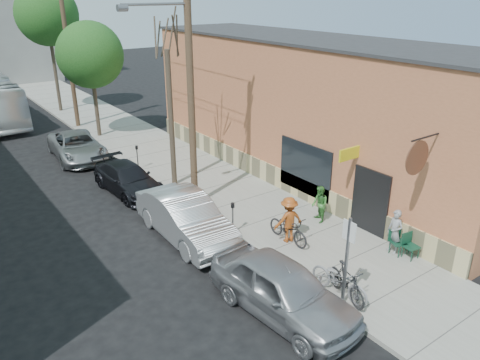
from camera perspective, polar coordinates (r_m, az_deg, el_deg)
ground at (r=15.37m, az=-3.83°, el=-12.00°), size 120.00×120.00×0.00m
sidewalk at (r=25.86m, az=-8.99°, el=2.65°), size 4.50×58.00×0.15m
cafe_building at (r=22.87m, az=8.46°, el=8.53°), size 6.60×20.20×6.61m
sign_post at (r=13.44m, az=12.91°, el=-8.79°), size 0.07×0.45×2.80m
parking_meter_near at (r=17.27m, az=-0.89°, el=-4.05°), size 0.14×0.14×1.24m
parking_meter_far at (r=24.07m, az=-12.43°, el=3.18°), size 0.14×0.14×1.24m
utility_pole_near at (r=18.44m, az=-6.25°, el=12.05°), size 3.57×0.28×10.00m
utility_pole_far at (r=32.42m, az=-20.29°, el=15.13°), size 1.80×0.28×10.00m
tree_bare at (r=21.21m, az=-8.41°, el=7.23°), size 0.24×0.24×6.14m
tree_leafy_mid at (r=29.71m, az=-17.80°, el=14.30°), size 3.89×3.89×6.85m
tree_leafy_far at (r=37.22m, az=-22.48°, el=18.12°), size 4.32×4.32×8.99m
patio_chair_a at (r=17.04m, az=18.74°, el=-7.23°), size 0.66×0.66×0.88m
patio_chair_b at (r=16.95m, az=20.13°, el=-7.60°), size 0.57×0.57×0.88m
patron_grey at (r=16.96m, az=18.35°, el=-5.97°), size 0.43×0.61×1.58m
patron_green at (r=18.44m, az=9.68°, el=-2.94°), size 0.79×0.88×1.47m
cyclist at (r=16.83m, az=5.95°, el=-4.83°), size 1.21×0.84×1.72m
cyclist_bike at (r=17.00m, az=5.91°, el=-5.90°), size 0.72×1.93×1.00m
parked_bike_a at (r=14.34m, az=12.87°, el=-12.05°), size 0.94×1.87×1.08m
parked_bike_b at (r=14.41m, az=12.04°, el=-11.82°), size 0.88×2.08×1.06m
car_0 at (r=13.55m, az=5.23°, el=-13.10°), size 2.36×4.97×1.64m
car_1 at (r=17.38m, az=-6.64°, el=-4.57°), size 1.85×5.11×1.67m
car_2 at (r=21.83m, az=-13.52°, el=0.14°), size 2.10×4.56×1.29m
car_3 at (r=27.00m, az=-19.26°, el=3.91°), size 2.75×5.26×1.41m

